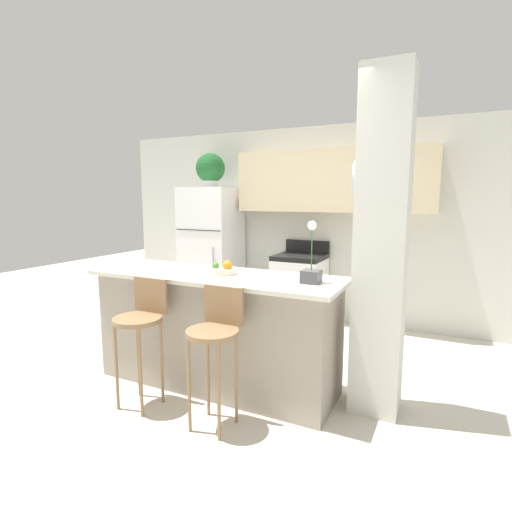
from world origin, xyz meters
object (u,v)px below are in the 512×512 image
Objects in this scene: bar_stool_right at (215,335)px; bar_stool_left at (141,322)px; stove_range at (300,289)px; potted_plant_on_fridge at (210,169)px; refrigerator at (212,251)px; fruit_bowl at (222,270)px; orchid_vase at (311,269)px; trash_bin at (241,308)px.

bar_stool_left is at bearing 180.00° from bar_stool_right.
potted_plant_on_fridge is (-1.31, -0.04, 1.56)m from stove_range.
refrigerator is 3.83× the size of potted_plant_on_fridge.
potted_plant_on_fridge is (-0.00, 0.00, 1.14)m from refrigerator.
fruit_bowl is at bearing 116.01° from bar_stool_right.
potted_plant_on_fridge is (-0.90, 2.45, 1.35)m from bar_stool_left.
orchid_vase is (2.09, -1.89, -0.92)m from potted_plant_on_fridge.
potted_plant_on_fridge is at bearing 122.82° from bar_stool_right.
bar_stool_right is at bearing 0.00° from bar_stool_left.
refrigerator is 4.67× the size of trash_bin.
orchid_vase reaches higher than trash_bin.
bar_stool_right is 2.64× the size of trash_bin.
potted_plant_on_fridge reaches higher than trash_bin.
stove_range is 2.18m from orchid_vase.
potted_plant_on_fridge is at bearing -178.09° from stove_range.
potted_plant_on_fridge reaches higher than refrigerator.
bar_stool_right is at bearing -57.18° from potted_plant_on_fridge.
orchid_vase reaches higher than bar_stool_left.
bar_stool_right is (1.58, -2.45, -0.21)m from refrigerator.
refrigerator is 0.94m from trash_bin.
refrigerator is 2.62m from bar_stool_left.
bar_stool_right is 0.73m from fruit_bowl.
fruit_bowl is (1.30, -1.88, -1.00)m from potted_plant_on_fridge.
bar_stool_left is (0.90, -2.45, -0.21)m from refrigerator.
bar_stool_left is 0.68m from bar_stool_right.
fruit_bowl is (0.40, 0.57, 0.35)m from bar_stool_left.
stove_range is 2.54m from bar_stool_left.
orchid_vase is (0.78, -1.93, 0.64)m from stove_range.
potted_plant_on_fridge is at bearing 110.22° from bar_stool_left.
bar_stool_left is 2.64× the size of trash_bin.
orchid_vase is 1.25× the size of trash_bin.
fruit_bowl is at bearing 55.18° from bar_stool_left.
potted_plant_on_fridge is at bearing 158.49° from trash_bin.
refrigerator reaches higher than bar_stool_right.
stove_range is 0.82m from trash_bin.
potted_plant_on_fridge is at bearing 124.71° from fruit_bowl.
potted_plant_on_fridge is 2.97m from orchid_vase.
stove_range is 2.26× the size of orchid_vase.
potted_plant_on_fridge is 1.94m from trash_bin.
orchid_vase is at bearing -47.77° from trash_bin.
refrigerator reaches higher than bar_stool_left.
stove_range reaches higher than bar_stool_right.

